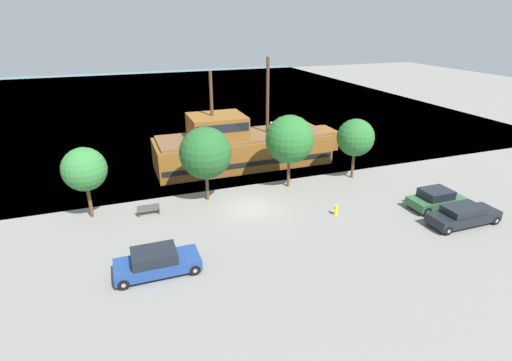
% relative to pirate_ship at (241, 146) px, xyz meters
% --- Properties ---
extents(ground_plane, '(160.00, 160.00, 0.00)m').
position_rel_pirate_ship_xyz_m(ground_plane, '(-2.28, -8.95, -1.82)').
color(ground_plane, gray).
extents(water_surface, '(80.00, 80.00, 0.00)m').
position_rel_pirate_ship_xyz_m(water_surface, '(-2.28, 35.05, -1.82)').
color(water_surface, slate).
rests_on(water_surface, ground).
extents(pirate_ship, '(17.43, 5.29, 9.74)m').
position_rel_pirate_ship_xyz_m(pirate_ship, '(0.00, 0.00, 0.00)').
color(pirate_ship, brown).
rests_on(pirate_ship, water_surface).
extents(moored_boat_dockside, '(7.04, 2.60, 1.76)m').
position_rel_pirate_ship_xyz_m(moored_boat_dockside, '(7.91, 6.90, -1.16)').
color(moored_boat_dockside, '#B7B2A8').
rests_on(moored_boat_dockside, water_surface).
extents(parked_car_curb_front, '(4.96, 1.82, 1.34)m').
position_rel_pirate_ship_xyz_m(parked_car_curb_front, '(10.33, -16.25, -1.14)').
color(parked_car_curb_front, black).
rests_on(parked_car_curb_front, ground_plane).
extents(parked_car_curb_mid, '(4.02, 1.93, 1.46)m').
position_rel_pirate_ship_xyz_m(parked_car_curb_mid, '(10.43, -13.64, -1.10)').
color(parked_car_curb_mid, '#2D5B38').
rests_on(parked_car_curb_mid, ground_plane).
extents(parked_car_curb_rear, '(4.54, 1.99, 1.42)m').
position_rel_pirate_ship_xyz_m(parked_car_curb_rear, '(-9.66, -14.84, -1.12)').
color(parked_car_curb_rear, navy).
rests_on(parked_car_curb_rear, ground_plane).
extents(fire_hydrant, '(0.42, 0.25, 0.76)m').
position_rel_pirate_ship_xyz_m(fire_hydrant, '(3.06, -12.08, -1.41)').
color(fire_hydrant, yellow).
rests_on(fire_hydrant, ground_plane).
extents(bench_promenade_east, '(1.51, 0.45, 0.85)m').
position_rel_pirate_ship_xyz_m(bench_promenade_east, '(-9.35, -7.61, -1.39)').
color(bench_promenade_east, '#4C4742').
rests_on(bench_promenade_east, ground_plane).
extents(tree_row_east, '(2.95, 2.95, 5.01)m').
position_rel_pirate_ship_xyz_m(tree_row_east, '(-13.10, -6.48, 1.70)').
color(tree_row_east, brown).
rests_on(tree_row_east, ground_plane).
extents(tree_row_mideast, '(3.85, 3.85, 5.65)m').
position_rel_pirate_ship_xyz_m(tree_row_mideast, '(-4.82, -6.49, 1.90)').
color(tree_row_mideast, brown).
rests_on(tree_row_mideast, ground_plane).
extents(tree_row_midwest, '(3.85, 3.85, 5.93)m').
position_rel_pirate_ship_xyz_m(tree_row_midwest, '(2.04, -6.25, 2.18)').
color(tree_row_midwest, brown).
rests_on(tree_row_midwest, ground_plane).
extents(tree_row_west, '(3.13, 3.13, 5.16)m').
position_rel_pirate_ship_xyz_m(tree_row_west, '(8.04, -6.39, 1.77)').
color(tree_row_west, brown).
rests_on(tree_row_west, ground_plane).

